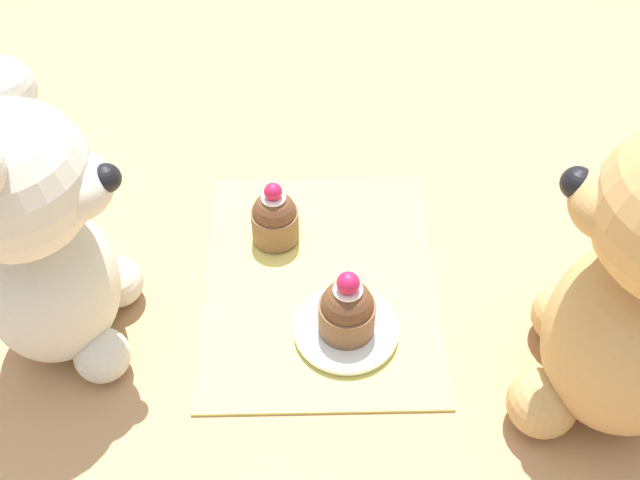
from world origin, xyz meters
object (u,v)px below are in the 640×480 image
object	(u,v)px
teddy_bear_cream	(37,235)
saucer_plate	(346,329)
cupcake_near_tan_bear	(347,309)
cupcake_near_cream_bear	(275,217)

from	to	relation	value
teddy_bear_cream	saucer_plate	xyz separation A→B (m)	(-0.01, -0.23, -0.11)
saucer_plate	cupcake_near_tan_bear	size ratio (longest dim) A/B	1.30
teddy_bear_cream	saucer_plate	world-z (taller)	teddy_bear_cream
teddy_bear_cream	cupcake_near_tan_bear	xyz separation A→B (m)	(-0.01, -0.23, -0.09)
saucer_plate	teddy_bear_cream	bearing A→B (deg)	88.50
saucer_plate	cupcake_near_tan_bear	world-z (taller)	cupcake_near_tan_bear
saucer_plate	cupcake_near_tan_bear	bearing A→B (deg)	-90.00
cupcake_near_cream_bear	cupcake_near_tan_bear	distance (m)	0.13
saucer_plate	cupcake_near_tan_bear	distance (m)	0.03
teddy_bear_cream	cupcake_near_tan_bear	world-z (taller)	teddy_bear_cream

